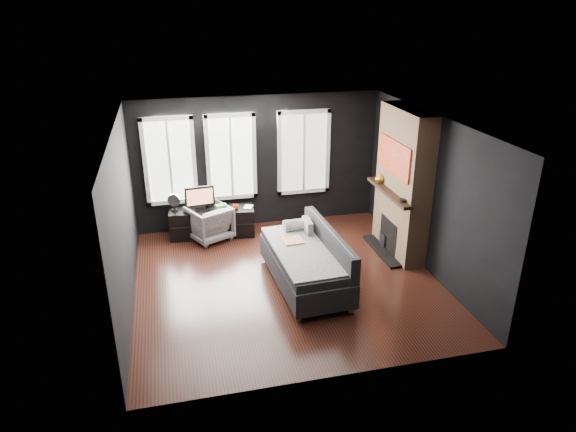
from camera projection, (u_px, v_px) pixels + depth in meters
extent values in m
plane|color=black|center=(286.00, 280.00, 8.72)|extent=(5.00, 5.00, 0.00)
plane|color=white|center=(286.00, 123.00, 7.67)|extent=(5.00, 5.00, 0.00)
cube|color=black|center=(258.00, 162.00, 10.43)|extent=(5.00, 0.02, 2.70)
cube|color=black|center=(124.00, 221.00, 7.66)|extent=(0.02, 5.00, 2.70)
cube|color=black|center=(429.00, 194.00, 8.73)|extent=(0.02, 5.00, 2.70)
cube|color=gray|center=(307.00, 230.00, 8.94)|extent=(0.10, 0.41, 0.41)
imported|color=silver|center=(209.00, 221.00, 10.08)|extent=(0.97, 0.95, 0.76)
imported|color=#C63B04|center=(236.00, 206.00, 10.14)|extent=(0.12, 0.10, 0.11)
imported|color=#C0B197|center=(244.00, 202.00, 10.22)|extent=(0.16, 0.08, 0.22)
cube|color=#2E6C2E|center=(221.00, 207.00, 10.09)|extent=(0.24, 0.19, 0.12)
imported|color=gold|center=(380.00, 178.00, 9.58)|extent=(0.21, 0.22, 0.19)
cylinder|color=black|center=(403.00, 200.00, 8.72)|extent=(0.16, 0.16, 0.04)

